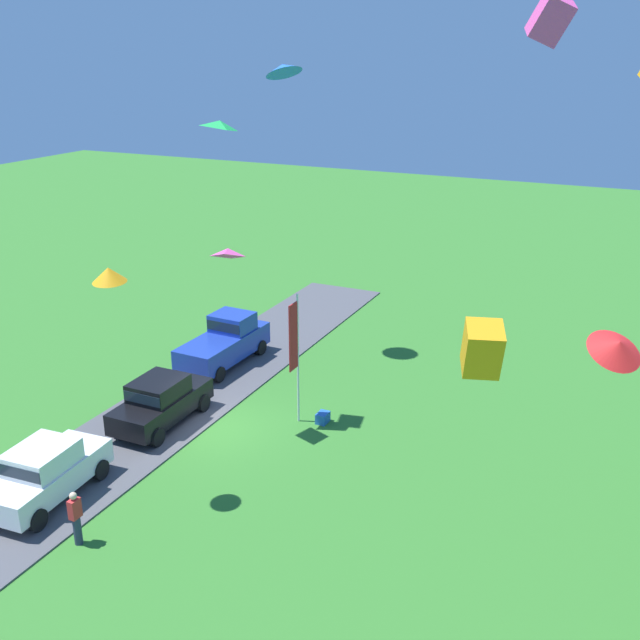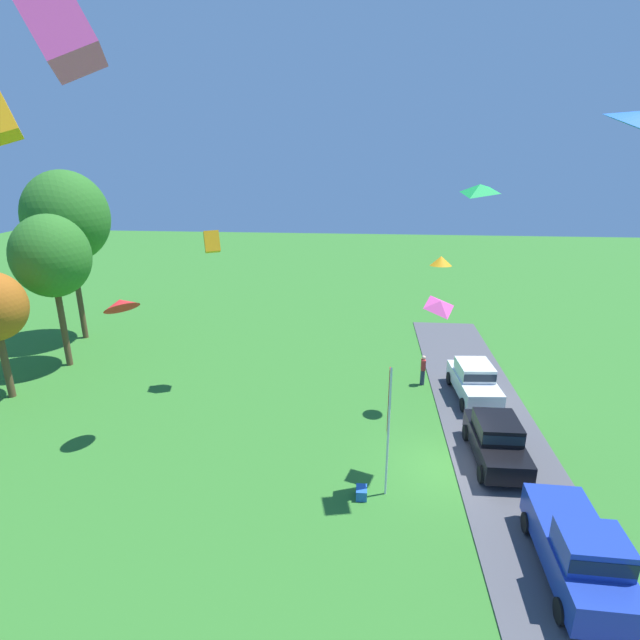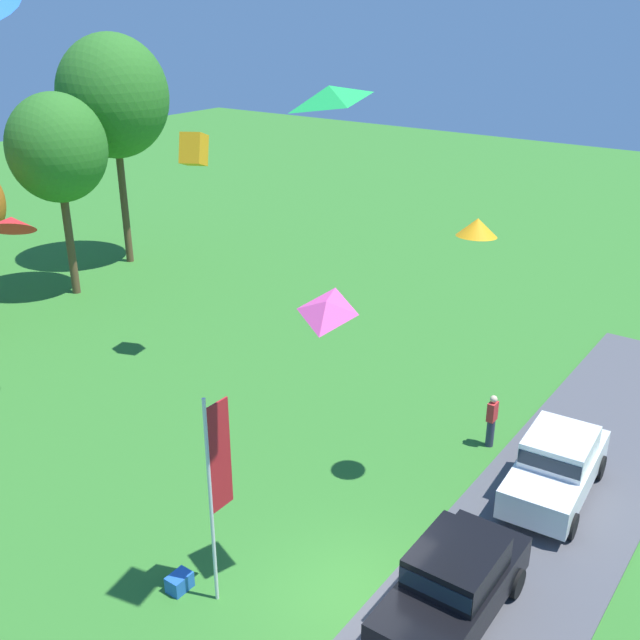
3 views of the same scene
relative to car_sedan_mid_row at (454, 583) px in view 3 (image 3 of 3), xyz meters
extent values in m
plane|color=#337528|center=(-0.60, 1.95, -1.04)|extent=(120.00, 120.00, 0.00)
cube|color=black|center=(-0.03, 0.00, -0.24)|extent=(4.41, 1.83, 0.80)
cube|color=black|center=(0.07, 0.00, 0.51)|extent=(2.01, 1.65, 0.70)
cube|color=#19232D|center=(0.07, 0.00, 0.51)|extent=(2.05, 1.62, 0.38)
cylinder|color=black|center=(-1.54, 0.84, -0.64)|extent=(0.68, 0.24, 0.68)
cylinder|color=black|center=(1.47, -0.84, -0.64)|extent=(0.68, 0.24, 0.68)
cylinder|color=black|center=(1.46, 0.87, -0.64)|extent=(0.68, 0.24, 0.68)
cube|color=white|center=(5.59, -0.24, -0.24)|extent=(4.51, 2.09, 0.80)
cube|color=white|center=(5.69, -0.24, 0.51)|extent=(2.11, 1.77, 0.70)
cube|color=#19232D|center=(5.69, -0.24, 0.51)|extent=(2.14, 1.74, 0.38)
cylinder|color=black|center=(4.16, -1.20, -0.64)|extent=(0.69, 0.29, 0.68)
cylinder|color=black|center=(4.04, 0.51, -0.64)|extent=(0.69, 0.29, 0.68)
cylinder|color=black|center=(7.14, -1.00, -0.64)|extent=(0.69, 0.29, 0.68)
cylinder|color=black|center=(7.03, 0.71, -0.64)|extent=(0.69, 0.29, 0.68)
cylinder|color=#2D334C|center=(6.96, 2.20, -0.60)|extent=(0.24, 0.24, 0.88)
cube|color=red|center=(6.96, 2.20, 0.14)|extent=(0.36, 0.22, 0.60)
sphere|color=beige|center=(6.96, 2.20, 0.56)|extent=(0.22, 0.22, 0.22)
cylinder|color=brown|center=(7.87, 22.98, 1.31)|extent=(0.36, 0.36, 4.70)
ellipsoid|color=#2D7023|center=(7.87, 22.98, 5.56)|extent=(4.23, 4.23, 4.65)
cylinder|color=brown|center=(12.36, 24.47, 1.88)|extent=(0.36, 0.36, 5.84)
ellipsoid|color=#2D7023|center=(12.36, 24.47, 7.17)|extent=(5.26, 5.26, 5.78)
cylinder|color=silver|center=(-2.48, 4.55, 1.53)|extent=(0.08, 0.08, 5.13)
cube|color=red|center=(-2.13, 4.55, 2.55)|extent=(0.64, 0.04, 2.57)
cube|color=blue|center=(-2.77, 5.45, -0.84)|extent=(0.56, 0.40, 0.40)
cube|color=orange|center=(6.33, 13.26, 6.77)|extent=(1.20, 1.07, 1.22)
cone|color=orange|center=(4.46, 2.09, 6.39)|extent=(1.18, 1.16, 0.50)
pyramid|color=#EA4C9E|center=(-0.75, 2.80, 5.87)|extent=(1.30, 1.21, 0.63)
pyramid|color=green|center=(-1.77, 2.05, 10.01)|extent=(1.44, 1.41, 0.45)
cone|color=red|center=(0.69, 15.55, 5.14)|extent=(2.09, 2.09, 1.06)
camera|label=1|loc=(20.35, 16.25, 12.52)|focal=42.00mm
camera|label=2|loc=(-18.22, 5.66, 11.12)|focal=28.00mm
camera|label=3|loc=(-11.69, -4.92, 11.36)|focal=42.00mm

